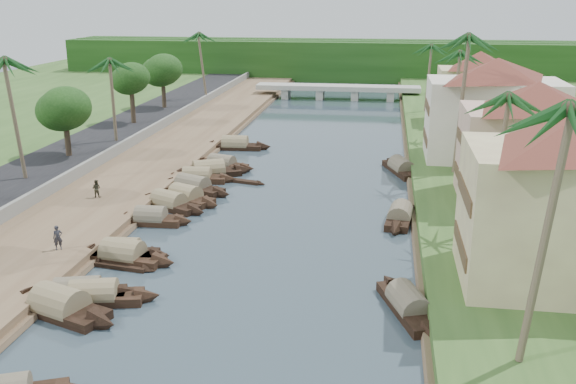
# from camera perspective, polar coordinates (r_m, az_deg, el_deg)

# --- Properties ---
(ground) EXTENTS (220.00, 220.00, 0.00)m
(ground) POSITION_cam_1_polar(r_m,az_deg,el_deg) (43.00, -3.08, -6.70)
(ground) COLOR #32414B
(ground) RESTS_ON ground
(left_bank) EXTENTS (10.00, 180.00, 0.80)m
(left_bank) POSITION_cam_1_polar(r_m,az_deg,el_deg) (65.51, -13.33, 1.69)
(left_bank) COLOR brown
(left_bank) RESTS_ON ground
(right_bank) EXTENTS (16.00, 180.00, 1.20)m
(right_bank) POSITION_cam_1_polar(r_m,az_deg,el_deg) (61.78, 18.40, 0.52)
(right_bank) COLOR #2D4D1F
(right_bank) RESTS_ON ground
(road) EXTENTS (8.00, 180.00, 1.40)m
(road) POSITION_cam_1_polar(r_m,az_deg,el_deg) (69.02, -19.92, 2.15)
(road) COLOR black
(road) RESTS_ON ground
(retaining_wall) EXTENTS (0.40, 180.00, 1.10)m
(retaining_wall) POSITION_cam_1_polar(r_m,az_deg,el_deg) (66.94, -16.73, 2.59)
(retaining_wall) COLOR slate
(retaining_wall) RESTS_ON left_bank
(treeline) EXTENTS (120.00, 14.00, 8.00)m
(treeline) POSITION_cam_1_polar(r_m,az_deg,el_deg) (139.35, 5.37, 11.61)
(treeline) COLOR #15380F
(treeline) RESTS_ON ground
(bridge) EXTENTS (28.00, 4.00, 2.40)m
(bridge) POSITION_cam_1_polar(r_m,az_deg,el_deg) (111.87, 4.44, 9.10)
(bridge) COLOR #9FA096
(bridge) RESTS_ON ground
(building_near) EXTENTS (14.85, 14.85, 10.20)m
(building_near) POSITION_cam_1_polar(r_m,az_deg,el_deg) (39.60, 24.13, -0.51)
(building_near) COLOR beige
(building_near) RESTS_ON right_bank
(building_mid) EXTENTS (14.11, 14.11, 9.70)m
(building_mid) POSITION_cam_1_polar(r_m,az_deg,el_deg) (54.94, 20.94, 4.22)
(building_mid) COLOR #DBA99B
(building_mid) RESTS_ON right_bank
(building_far) EXTENTS (15.59, 15.59, 10.20)m
(building_far) POSITION_cam_1_polar(r_m,az_deg,el_deg) (68.23, 17.80, 7.09)
(building_far) COLOR silver
(building_far) RESTS_ON right_bank
(building_distant) EXTENTS (12.62, 12.62, 9.20)m
(building_distant) POSITION_cam_1_polar(r_m,az_deg,el_deg) (88.02, 16.51, 8.99)
(building_distant) COLOR beige
(building_distant) RESTS_ON right_bank
(sampan_1) EXTENTS (8.63, 4.74, 2.49)m
(sampan_1) POSITION_cam_1_polar(r_m,az_deg,el_deg) (39.11, -19.61, -9.62)
(sampan_1) COLOR black
(sampan_1) RESTS_ON ground
(sampan_2) EXTENTS (8.03, 3.26, 2.09)m
(sampan_2) POSITION_cam_1_polar(r_m,az_deg,el_deg) (39.81, -16.83, -8.86)
(sampan_2) COLOR black
(sampan_2) RESTS_ON ground
(sampan_3) EXTENTS (7.88, 3.60, 2.10)m
(sampan_3) POSITION_cam_1_polar(r_m,az_deg,el_deg) (40.33, -18.16, -8.64)
(sampan_3) COLOR black
(sampan_3) RESTS_ON ground
(sampan_4) EXTENTS (8.12, 2.88, 2.26)m
(sampan_4) POSITION_cam_1_polar(r_m,az_deg,el_deg) (45.13, -14.45, -5.49)
(sampan_4) COLOR black
(sampan_4) RESTS_ON ground
(sampan_5) EXTENTS (6.87, 2.26, 2.17)m
(sampan_5) POSITION_cam_1_polar(r_m,az_deg,el_deg) (45.51, -14.49, -5.30)
(sampan_5) COLOR black
(sampan_5) RESTS_ON ground
(sampan_6) EXTENTS (6.88, 1.93, 2.07)m
(sampan_6) POSITION_cam_1_polar(r_m,az_deg,el_deg) (51.80, -12.09, -2.34)
(sampan_6) COLOR black
(sampan_6) RESTS_ON ground
(sampan_7) EXTENTS (8.04, 5.00, 2.17)m
(sampan_7) POSITION_cam_1_polar(r_m,az_deg,el_deg) (55.24, -10.54, -1.01)
(sampan_7) COLOR black
(sampan_7) RESTS_ON ground
(sampan_8) EXTENTS (7.52, 4.76, 2.30)m
(sampan_8) POSITION_cam_1_polar(r_m,az_deg,el_deg) (56.58, -9.10, -0.49)
(sampan_8) COLOR black
(sampan_8) RESTS_ON ground
(sampan_9) EXTENTS (8.69, 5.00, 2.21)m
(sampan_9) POSITION_cam_1_polar(r_m,az_deg,el_deg) (59.64, -8.47, 0.46)
(sampan_9) COLOR black
(sampan_9) RESTS_ON ground
(sampan_10) EXTENTS (7.91, 2.43, 2.16)m
(sampan_10) POSITION_cam_1_polar(r_m,az_deg,el_deg) (62.54, -8.08, 1.27)
(sampan_10) COLOR black
(sampan_10) RESTS_ON ground
(sampan_11) EXTENTS (8.83, 5.75, 2.51)m
(sampan_11) POSITION_cam_1_polar(r_m,az_deg,el_deg) (64.34, -7.06, 1.77)
(sampan_11) COLOR black
(sampan_11) RESTS_ON ground
(sampan_12) EXTENTS (8.04, 4.01, 1.94)m
(sampan_12) POSITION_cam_1_polar(r_m,az_deg,el_deg) (67.44, -5.90, 2.51)
(sampan_12) COLOR black
(sampan_12) RESTS_ON ground
(sampan_13) EXTENTS (8.79, 2.35, 2.36)m
(sampan_13) POSITION_cam_1_polar(r_m,az_deg,el_deg) (75.53, -4.72, 4.15)
(sampan_13) COLOR black
(sampan_13) RESTS_ON ground
(sampan_14) EXTENTS (4.39, 8.65, 2.10)m
(sampan_14) POSITION_cam_1_polar(r_m,az_deg,el_deg) (37.75, 10.64, -9.87)
(sampan_14) COLOR black
(sampan_14) RESTS_ON ground
(sampan_15) EXTENTS (2.60, 8.07, 2.14)m
(sampan_15) POSITION_cam_1_polar(r_m,az_deg,el_deg) (52.00, 9.92, -2.14)
(sampan_15) COLOR black
(sampan_15) RESTS_ON ground
(sampan_16) EXTENTS (4.70, 9.20, 2.23)m
(sampan_16) POSITION_cam_1_polar(r_m,az_deg,el_deg) (66.17, 10.06, 2.06)
(sampan_16) COLOR black
(sampan_16) RESTS_ON ground
(canoe_1) EXTENTS (5.14, 1.57, 0.82)m
(canoe_1) POSITION_cam_1_polar(r_m,az_deg,el_deg) (44.22, -14.57, -6.43)
(canoe_1) COLOR black
(canoe_1) RESTS_ON ground
(canoe_2) EXTENTS (4.76, 1.82, 0.69)m
(canoe_2) POSITION_cam_1_polar(r_m,az_deg,el_deg) (61.86, -4.01, 0.92)
(canoe_2) COLOR black
(canoe_2) RESTS_ON ground
(palm_0) EXTENTS (3.20, 3.20, 13.36)m
(palm_0) POSITION_cam_1_polar(r_m,az_deg,el_deg) (28.51, 22.53, 6.39)
(palm_0) COLOR brown
(palm_0) RESTS_ON ground
(palm_1) EXTENTS (3.20, 3.20, 11.19)m
(palm_1) POSITION_cam_1_polar(r_m,az_deg,el_deg) (46.00, 18.53, 7.83)
(palm_1) COLOR brown
(palm_1) RESTS_ON ground
(palm_2) EXTENTS (3.20, 3.20, 14.16)m
(palm_2) POSITION_cam_1_polar(r_m,az_deg,el_deg) (61.05, 15.46, 12.90)
(palm_2) COLOR brown
(palm_2) RESTS_ON ground
(palm_3) EXTENTS (3.20, 3.20, 11.48)m
(palm_3) POSITION_cam_1_polar(r_m,az_deg,el_deg) (76.33, 14.83, 11.75)
(palm_3) COLOR brown
(palm_3) RESTS_ON ground
(palm_5) EXTENTS (3.20, 3.20, 12.15)m
(palm_5) POSITION_cam_1_polar(r_m,az_deg,el_deg) (61.23, -23.51, 10.51)
(palm_5) COLOR brown
(palm_5) RESTS_ON ground
(palm_6) EXTENTS (3.20, 3.20, 10.61)m
(palm_6) POSITION_cam_1_polar(r_m,az_deg,el_deg) (74.57, -15.55, 11.09)
(palm_6) COLOR brown
(palm_6) RESTS_ON ground
(palm_7) EXTENTS (3.20, 3.20, 10.82)m
(palm_7) POSITION_cam_1_polar(r_m,az_deg,el_deg) (94.37, 12.47, 12.47)
(palm_7) COLOR brown
(palm_7) RESTS_ON ground
(palm_8) EXTENTS (3.20, 3.20, 11.58)m
(palm_8) POSITION_cam_1_polar(r_m,az_deg,el_deg) (103.98, -7.58, 13.64)
(palm_8) COLOR brown
(palm_8) RESTS_ON ground
(tree_3) EXTENTS (5.12, 5.12, 6.94)m
(tree_3) POSITION_cam_1_polar(r_m,az_deg,el_deg) (69.36, -19.26, 6.93)
(tree_3) COLOR #453727
(tree_3) RESTS_ON ground
(tree_4) EXTENTS (4.51, 4.51, 7.54)m
(tree_4) POSITION_cam_1_polar(r_m,az_deg,el_deg) (85.19, -13.80, 9.68)
(tree_4) COLOR #453727
(tree_4) RESTS_ON ground
(tree_5) EXTENTS (5.31, 5.31, 7.58)m
(tree_5) POSITION_cam_1_polar(r_m,az_deg,el_deg) (96.32, -11.10, 10.52)
(tree_5) COLOR #453727
(tree_5) RESTS_ON ground
(tree_6) EXTENTS (4.27, 4.27, 6.79)m
(tree_6) POSITION_cam_1_polar(r_m,az_deg,el_deg) (71.40, 21.51, 6.94)
(tree_6) COLOR #453727
(tree_6) RESTS_ON ground
(person_near) EXTENTS (0.74, 0.67, 1.70)m
(person_near) POSITION_cam_1_polar(r_m,az_deg,el_deg) (46.12, -19.78, -3.84)
(person_near) COLOR #282930
(person_near) RESTS_ON left_bank
(person_far) EXTENTS (0.76, 0.60, 1.54)m
(person_far) POSITION_cam_1_polar(r_m,az_deg,el_deg) (56.90, -16.67, 0.30)
(person_far) COLOR #353425
(person_far) RESTS_ON left_bank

